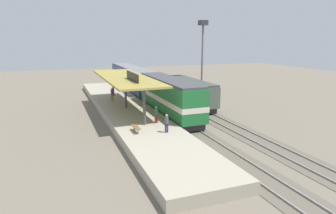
% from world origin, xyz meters
% --- Properties ---
extents(ground_plane, '(120.00, 120.00, 0.00)m').
position_xyz_m(ground_plane, '(2.00, 0.00, 0.00)').
color(ground_plane, '#706656').
extents(track_near, '(3.20, 110.00, 0.16)m').
position_xyz_m(track_near, '(0.00, 0.00, 0.03)').
color(track_near, '#5F5649').
rests_on(track_near, ground).
extents(track_far, '(3.20, 110.00, 0.16)m').
position_xyz_m(track_far, '(4.60, 0.00, 0.03)').
color(track_far, '#5F5649').
rests_on(track_far, ground).
extents(platform, '(6.00, 44.00, 0.90)m').
position_xyz_m(platform, '(-4.60, 0.00, 0.45)').
color(platform, '#A89E89').
rests_on(platform, ground).
extents(station_canopy, '(5.20, 18.00, 4.70)m').
position_xyz_m(station_canopy, '(-4.60, -0.09, 4.53)').
color(station_canopy, '#47474C').
rests_on(station_canopy, platform).
extents(platform_bench, '(0.44, 1.70, 0.50)m').
position_xyz_m(platform_bench, '(-6.00, -9.96, 1.34)').
color(platform_bench, '#333338').
rests_on(platform_bench, platform).
extents(locomotive, '(2.93, 14.43, 4.44)m').
position_xyz_m(locomotive, '(0.00, -2.83, 2.41)').
color(locomotive, '#28282D').
rests_on(locomotive, track_near).
extents(passenger_carriage_single, '(2.90, 20.00, 4.24)m').
position_xyz_m(passenger_carriage_single, '(0.00, 15.17, 2.31)').
color(passenger_carriage_single, '#28282D').
rests_on(passenger_carriage_single, track_near).
extents(freight_car, '(2.80, 12.00, 3.54)m').
position_xyz_m(freight_car, '(4.60, 1.54, 1.97)').
color(freight_car, '#28282D').
rests_on(freight_car, track_far).
extents(light_mast, '(1.10, 1.10, 11.70)m').
position_xyz_m(light_mast, '(7.80, 4.00, 8.40)').
color(light_mast, slate).
rests_on(light_mast, ground).
extents(person_waiting, '(0.34, 0.34, 1.71)m').
position_xyz_m(person_waiting, '(-3.47, -11.11, 1.85)').
color(person_waiting, navy).
rests_on(person_waiting, platform).
extents(person_walking, '(0.34, 0.34, 1.71)m').
position_xyz_m(person_walking, '(-5.36, 5.01, 1.85)').
color(person_walking, olive).
rests_on(person_walking, platform).
extents(person_boarding, '(0.34, 0.34, 1.71)m').
position_xyz_m(person_boarding, '(-3.32, -7.80, 1.85)').
color(person_boarding, maroon).
rests_on(person_boarding, platform).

